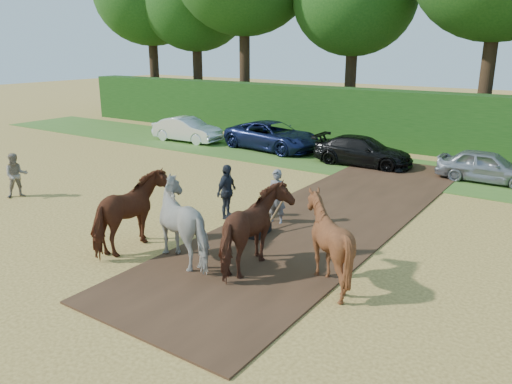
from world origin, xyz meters
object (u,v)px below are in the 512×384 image
Objects in this scene: plough_team at (224,226)px; spectator_near at (16,175)px; spectator_far at (227,192)px; parked_cars at (435,158)px.

spectator_near is at bearing 178.08° from plough_team.
spectator_far is (7.59, 2.40, 0.07)m from spectator_near.
plough_team reaches higher than spectator_far.
spectator_near reaches higher than parked_cars.
parked_cars is (11.40, 11.70, -0.10)m from spectator_near.
plough_team is (9.62, -0.32, 0.21)m from spectator_near.
spectator_far is 3.40m from plough_team.
plough_team is 0.22× the size of parked_cars.
spectator_near is 16.34m from parked_cars.
plough_team is at bearing -64.82° from spectator_near.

